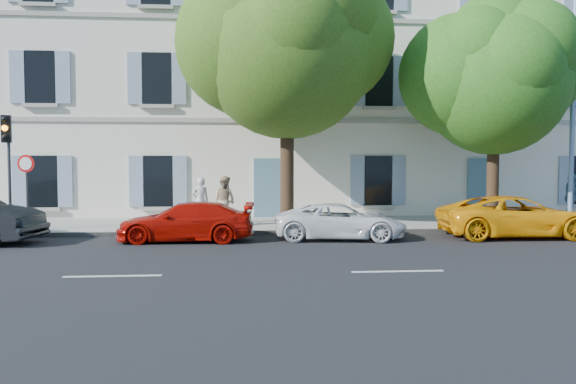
{
  "coord_description": "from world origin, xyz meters",
  "views": [
    {
      "loc": [
        -3.35,
        -15.71,
        2.36
      ],
      "look_at": [
        -1.87,
        2.0,
        1.4
      ],
      "focal_mm": 35.0,
      "sensor_mm": 36.0,
      "label": 1
    }
  ],
  "objects": [
    {
      "name": "tree_left",
      "position": [
        -1.77,
        3.5,
        6.1
      ],
      "size": [
        5.97,
        5.97,
        9.25
      ],
      "color": "#3A2819",
      "rests_on": "sidewalk"
    },
    {
      "name": "car_yellow_supercar",
      "position": [
        5.18,
        1.05,
        0.65
      ],
      "size": [
        4.73,
        2.26,
        1.3
      ],
      "primitive_type": "imported",
      "rotation": [
        0.0,
        0.0,
        1.55
      ],
      "color": "#FFA60A",
      "rests_on": "ground"
    },
    {
      "name": "sidewalk",
      "position": [
        0.0,
        4.45,
        0.07
      ],
      "size": [
        36.0,
        4.5,
        0.15
      ],
      "primitive_type": "cube",
      "color": "#A09E96",
      "rests_on": "ground"
    },
    {
      "name": "building",
      "position": [
        0.0,
        10.2,
        6.0
      ],
      "size": [
        28.0,
        7.0,
        12.0
      ],
      "primitive_type": "cube",
      "color": "silver",
      "rests_on": "ground"
    },
    {
      "name": "car_white_coupe",
      "position": [
        -0.34,
        1.08,
        0.55
      ],
      "size": [
        4.15,
        2.31,
        1.1
      ],
      "primitive_type": "imported",
      "rotation": [
        0.0,
        0.0,
        1.44
      ],
      "color": "white",
      "rests_on": "ground"
    },
    {
      "name": "pedestrian_c",
      "position": [
        8.86,
        4.08,
        1.05
      ],
      "size": [
        0.7,
        1.13,
        1.8
      ],
      "primitive_type": "imported",
      "rotation": [
        0.0,
        0.0,
        1.31
      ],
      "color": "slate",
      "rests_on": "sidewalk"
    },
    {
      "name": "ground",
      "position": [
        0.0,
        0.0,
        0.0
      ],
      "size": [
        90.0,
        90.0,
        0.0
      ],
      "primitive_type": "plane",
      "color": "black"
    },
    {
      "name": "road_sign",
      "position": [
        -10.19,
        2.83,
        1.9
      ],
      "size": [
        0.56,
        0.14,
        2.43
      ],
      "color": "#383A3D",
      "rests_on": "sidewalk"
    },
    {
      "name": "tree_right",
      "position": [
        5.37,
        3.11,
        5.08
      ],
      "size": [
        4.98,
        4.98,
        7.68
      ],
      "color": "#3A2819",
      "rests_on": "sidewalk"
    },
    {
      "name": "kerb",
      "position": [
        0.0,
        2.28,
        0.08
      ],
      "size": [
        36.0,
        0.16,
        0.16
      ],
      "primitive_type": "cube",
      "color": "#9E998E",
      "rests_on": "ground"
    },
    {
      "name": "traffic_light",
      "position": [
        -10.72,
        2.76,
        2.81
      ],
      "size": [
        0.33,
        0.42,
        3.67
      ],
      "color": "#383A3D",
      "rests_on": "sidewalk"
    },
    {
      "name": "pedestrian_b",
      "position": [
        -3.92,
        3.65,
        1.01
      ],
      "size": [
        1.06,
        1.03,
        1.72
      ],
      "primitive_type": "imported",
      "rotation": [
        0.0,
        0.0,
        2.47
      ],
      "color": "tan",
      "rests_on": "sidewalk"
    },
    {
      "name": "pedestrian_a",
      "position": [
        -4.77,
        4.05,
        0.98
      ],
      "size": [
        0.69,
        0.55,
        1.67
      ],
      "primitive_type": "imported",
      "rotation": [
        0.0,
        0.0,
        3.42
      ],
      "color": "silver",
      "rests_on": "sidewalk"
    },
    {
      "name": "street_lamp",
      "position": [
        8.15,
        2.83,
        4.91
      ],
      "size": [
        0.29,
        1.79,
        8.4
      ],
      "color": "#7293BF",
      "rests_on": "sidewalk"
    },
    {
      "name": "car_red_coupe",
      "position": [
        -4.98,
        1.04,
        0.58
      ],
      "size": [
        4.1,
        1.83,
        1.17
      ],
      "primitive_type": "imported",
      "rotation": [
        0.0,
        0.0,
        4.66
      ],
      "color": "#AB0D04",
      "rests_on": "ground"
    }
  ]
}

